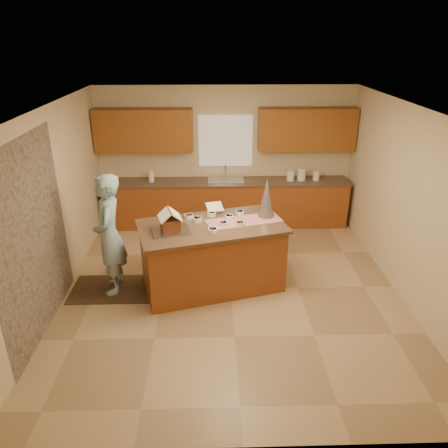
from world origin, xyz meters
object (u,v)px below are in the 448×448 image
Objects in this scene: island_base at (212,257)px; boy at (109,235)px; tinsel_tree at (266,198)px; gingerbread_house at (170,222)px.

island_base is 1.54m from boy.
tinsel_tree is 1.50m from gingerbread_house.
boy is at bearing 170.93° from gingerbread_house.
boy reaches higher than island_base.
tinsel_tree is at bearing 91.18° from boy.
gingerbread_house is (-0.58, -0.22, 0.68)m from island_base.
gingerbread_house is at bearing -160.25° from tinsel_tree.
tinsel_tree reaches higher than gingerbread_house.
gingerbread_house reaches higher than island_base.
tinsel_tree is at bearing 3.67° from island_base.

